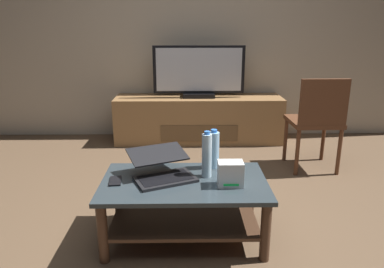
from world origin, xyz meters
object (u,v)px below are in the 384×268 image
at_px(water_bottle_near, 207,155).
at_px(water_bottle_far, 214,150).
at_px(coffee_table, 184,199).
at_px(cell_phone, 115,181).
at_px(router_box, 230,174).
at_px(laptop, 162,169).
at_px(television, 199,73).
at_px(dining_chair, 317,118).
at_px(media_cabinet, 199,119).
at_px(tv_remote, 232,173).

height_order(water_bottle_near, water_bottle_far, water_bottle_near).
distance_m(coffee_table, cell_phone, 0.44).
relative_size(router_box, cell_phone, 1.07).
xyz_separation_m(router_box, cell_phone, (-0.70, 0.06, -0.07)).
bearing_deg(cell_phone, laptop, 6.24).
xyz_separation_m(television, router_box, (0.12, -2.10, -0.33)).
xyz_separation_m(dining_chair, water_bottle_near, (-1.06, -1.04, 0.03)).
bearing_deg(media_cabinet, router_box, -86.87).
bearing_deg(television, router_box, -86.84).
distance_m(coffee_table, water_bottle_near, 0.31).
relative_size(water_bottle_near, cell_phone, 2.13).
relative_size(water_bottle_near, tv_remote, 1.86).
xyz_separation_m(media_cabinet, router_box, (0.12, -2.12, 0.21)).
relative_size(media_cabinet, television, 1.86).
relative_size(coffee_table, dining_chair, 1.17).
bearing_deg(television, media_cabinet, 90.00).
bearing_deg(water_bottle_far, media_cabinet, 91.18).
distance_m(television, router_box, 2.13).
xyz_separation_m(water_bottle_near, cell_phone, (-0.56, -0.07, -0.14)).
relative_size(media_cabinet, water_bottle_near, 6.38).
bearing_deg(dining_chair, coffee_table, -137.26).
relative_size(coffee_table, media_cabinet, 0.54).
height_order(coffee_table, water_bottle_near, water_bottle_near).
relative_size(media_cabinet, dining_chair, 2.17).
bearing_deg(laptop, router_box, -17.24).
relative_size(media_cabinet, cell_phone, 13.58).
distance_m(television, tv_remote, 1.97).
xyz_separation_m(water_bottle_near, tv_remote, (0.17, 0.03, -0.13)).
height_order(dining_chair, router_box, dining_chair).
relative_size(coffee_table, television, 1.00).
bearing_deg(television, laptop, -98.60).
height_order(media_cabinet, cell_phone, media_cabinet).
distance_m(dining_chair, tv_remote, 1.35).
bearing_deg(tv_remote, television, 105.27).
bearing_deg(water_bottle_near, cell_phone, -172.45).
bearing_deg(tv_remote, media_cabinet, 105.22).
relative_size(dining_chair, water_bottle_near, 2.94).
relative_size(dining_chair, tv_remote, 5.47).
bearing_deg(coffee_table, dining_chair, 42.74).
distance_m(water_bottle_far, tv_remote, 0.20).
xyz_separation_m(dining_chair, cell_phone, (-1.62, -1.11, -0.11)).
xyz_separation_m(laptop, router_box, (0.41, -0.13, 0.02)).
height_order(television, water_bottle_far, television).
height_order(dining_chair, cell_phone, dining_chair).
xyz_separation_m(laptop, tv_remote, (0.45, 0.04, -0.05)).
distance_m(laptop, tv_remote, 0.45).
xyz_separation_m(coffee_table, router_box, (0.27, -0.07, 0.20)).
bearing_deg(coffee_table, router_box, -14.88).
bearing_deg(water_bottle_near, laptop, -177.85).
distance_m(television, water_bottle_far, 1.83).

